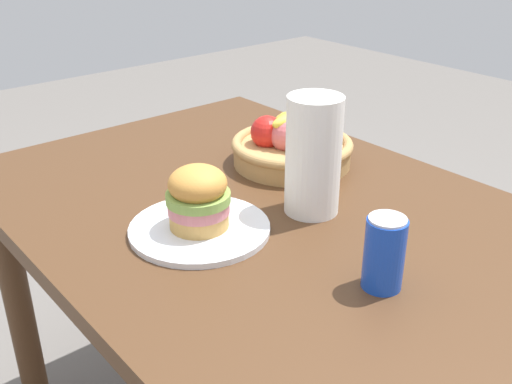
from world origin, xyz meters
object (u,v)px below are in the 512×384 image
paper_towel_roll (313,156)px  sandwich (198,197)px  fruit_basket (292,144)px  plate (200,229)px  soda_can (384,253)px

paper_towel_roll → sandwich: bearing=-108.2°
fruit_basket → paper_towel_roll: 0.26m
plate → sandwich: sandwich is taller
plate → soda_can: bearing=20.0°
plate → sandwich: (0.00, 0.00, 0.07)m
fruit_basket → paper_towel_roll: paper_towel_roll is taller
soda_can → sandwich: bearing=-160.0°
plate → paper_towel_roll: paper_towel_roll is taller
plate → paper_towel_roll: (0.07, 0.22, 0.11)m
sandwich → fruit_basket: size_ratio=0.42×
soda_can → fruit_basket: 0.53m
sandwich → soda_can: (0.34, 0.12, -0.01)m
soda_can → paper_towel_roll: (-0.26, 0.10, 0.06)m
soda_can → fruit_basket: (-0.47, 0.24, -0.01)m
plate → soda_can: (0.34, 0.12, 0.06)m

